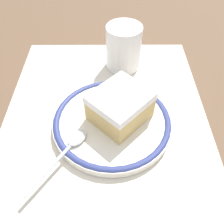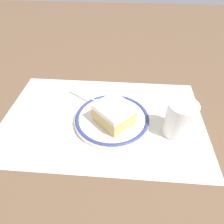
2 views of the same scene
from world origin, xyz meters
name	(u,v)px [view 1 (image 1 of 2)]	position (x,y,z in m)	size (l,w,h in m)	color
ground_plane	(105,138)	(0.00, 0.00, 0.00)	(2.40, 2.40, 0.00)	brown
placemat	(105,138)	(0.00, 0.00, 0.00)	(0.55, 0.36, 0.00)	beige
plate	(112,122)	(0.03, -0.01, 0.01)	(0.20, 0.20, 0.02)	silver
cake_slice	(120,106)	(0.03, -0.02, 0.04)	(0.12, 0.12, 0.05)	#DBB76B
spoon	(70,146)	(-0.03, 0.05, 0.02)	(0.12, 0.09, 0.01)	silver
cup	(124,50)	(0.20, -0.04, 0.04)	(0.07, 0.07, 0.09)	white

